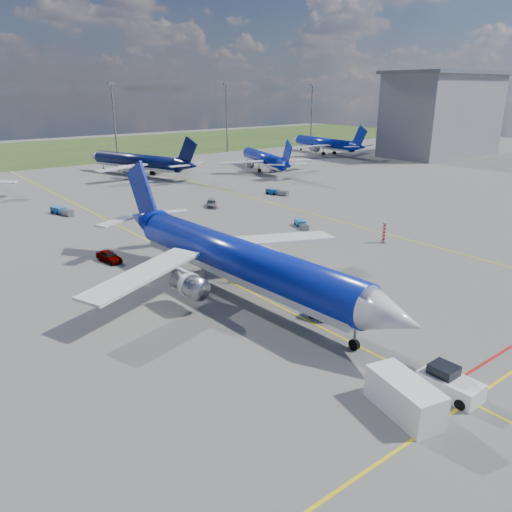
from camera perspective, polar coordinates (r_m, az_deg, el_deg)
ground at (r=50.29m, az=3.03°, el=-5.95°), size 400.00×400.00×0.00m
taxiway_lines at (r=72.18m, az=-11.42°, el=1.42°), size 60.25×160.00×0.02m
floodlight_masts at (r=150.08m, az=-23.15°, el=13.99°), size 202.20×0.50×22.70m
terminal_building at (r=177.57m, az=20.54°, el=14.96°), size 42.00×22.00×26.00m
warning_post at (r=73.01m, az=14.45°, el=2.61°), size 0.50×0.50×3.00m
bg_jet_n at (r=131.17m, az=-13.31°, el=8.95°), size 40.48×46.43×10.24m
bg_jet_ne at (r=135.60m, az=0.92°, el=9.74°), size 36.56×41.98×9.27m
bg_jet_ene at (r=172.86m, az=7.78°, el=11.50°), size 32.68×40.87×10.02m
main_airliner at (r=52.96m, az=-1.89°, el=-4.62°), size 37.15×47.33×11.90m
pushback_tug at (r=39.37m, az=21.15°, el=-13.40°), size 2.33×6.08×2.05m
uld_container at (r=48.34m, az=7.95°, el=-6.01°), size 2.34×2.64×1.78m
service_van at (r=36.20m, az=16.61°, el=-15.14°), size 3.71×6.01×2.46m
service_car_a at (r=65.77m, az=-16.45°, el=-0.04°), size 2.35×4.37×1.41m
service_car_b at (r=72.14m, az=-7.12°, el=2.13°), size 4.61×2.77×1.20m
service_car_c at (r=93.35m, az=-5.09°, el=6.01°), size 3.84×4.72×1.29m
baggage_tug_w at (r=79.40m, az=5.21°, el=3.61°), size 2.79×4.29×0.95m
baggage_tug_c at (r=93.77m, az=-21.34°, el=4.79°), size 2.69×5.26×1.14m
baggage_tug_e at (r=104.03m, az=2.33°, el=7.29°), size 2.91×5.00×1.09m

